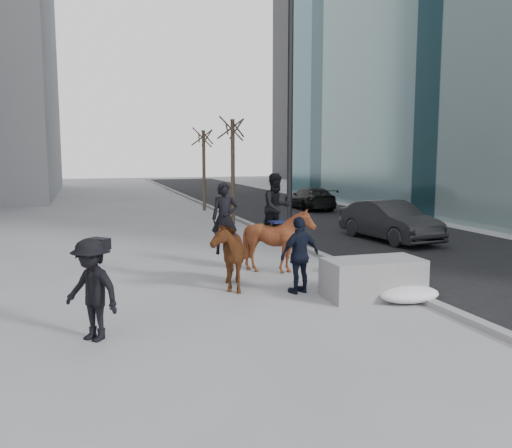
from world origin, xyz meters
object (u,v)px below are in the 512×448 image
object	(u,v)px
planter	(373,278)
mounted_right	(278,233)
mounted_left	(226,249)
car_near	(390,221)

from	to	relation	value
planter	mounted_right	distance (m)	3.30
mounted_left	car_near	bearing A→B (deg)	33.74
car_near	mounted_right	size ratio (longest dim) A/B	1.67
car_near	mounted_right	bearing A→B (deg)	-152.61
planter	car_near	bearing A→B (deg)	56.41
car_near	mounted_right	distance (m)	6.75
mounted_left	mounted_right	bearing A→B (deg)	34.78
mounted_left	mounted_right	world-z (taller)	mounted_right
car_near	mounted_right	world-z (taller)	mounted_right
mounted_left	planter	bearing A→B (deg)	-32.46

